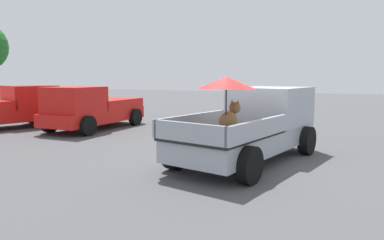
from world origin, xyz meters
The scene contains 5 objects.
ground_plane centered at (0.00, 0.00, 0.00)m, with size 80.00×80.00×0.00m, color #4C4C4F.
pickup_truck_main centered at (0.42, -0.08, 0.97)m, with size 5.30×2.94×2.21m.
pickup_truck_red centered at (2.51, 7.55, 0.87)m, with size 4.87×2.33×1.80m.
pickup_truck_far centered at (1.11, 10.96, 0.87)m, with size 5.12×3.28×1.80m.
parked_sedan_near centered at (8.73, 13.83, 0.74)m, with size 4.62×2.91×1.33m.
Camera 1 is at (-8.81, -2.84, 2.22)m, focal length 33.39 mm.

